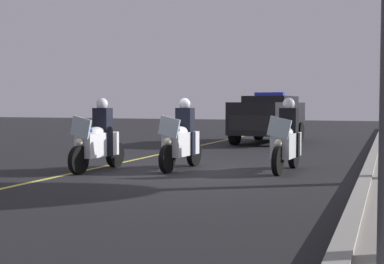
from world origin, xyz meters
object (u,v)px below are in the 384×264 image
police_motorcycle_lead_left (98,141)px  police_motorcycle_trailing (287,142)px  police_suv (269,117)px  police_motorcycle_lead_right (182,140)px

police_motorcycle_lead_left → police_motorcycle_trailing: size_ratio=1.00×
police_suv → police_motorcycle_lead_left: bearing=-10.0°
police_motorcycle_lead_right → police_suv: bearing=179.6°
police_motorcycle_lead_left → police_suv: size_ratio=0.43×
police_motorcycle_trailing → police_suv: (-8.96, -2.38, 0.37)m
police_motorcycle_lead_left → police_motorcycle_lead_right: bearing=117.6°
police_motorcycle_trailing → police_suv: bearing=-165.1°
police_suv → police_motorcycle_lead_right: bearing=-0.4°
police_motorcycle_lead_right → police_motorcycle_trailing: 2.49m
police_motorcycle_lead_left → police_motorcycle_trailing: 4.43m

